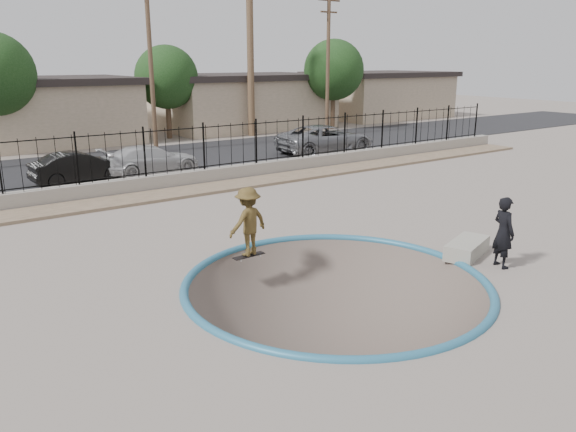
{
  "coord_description": "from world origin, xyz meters",
  "views": [
    {
      "loc": [
        -7.77,
        -10.06,
        4.92
      ],
      "look_at": [
        0.78,
        2.0,
        0.79
      ],
      "focal_mm": 35.0,
      "sensor_mm": 36.0,
      "label": 1
    }
  ],
  "objects_px": {
    "skater": "(248,225)",
    "skateboard": "(249,256)",
    "car_d": "(326,139)",
    "videographer": "(503,232)",
    "car_b": "(80,167)",
    "concrete_ledge": "(467,248)",
    "car_c": "(151,160)"
  },
  "relations": [
    {
      "from": "concrete_ledge",
      "to": "car_c",
      "type": "height_order",
      "value": "car_c"
    },
    {
      "from": "skateboard",
      "to": "videographer",
      "type": "distance_m",
      "value": 6.32
    },
    {
      "from": "videographer",
      "to": "concrete_ledge",
      "type": "distance_m",
      "value": 1.21
    },
    {
      "from": "skateboard",
      "to": "concrete_ledge",
      "type": "distance_m",
      "value": 5.66
    },
    {
      "from": "skater",
      "to": "skateboard",
      "type": "relative_size",
      "value": 1.97
    },
    {
      "from": "car_c",
      "to": "videographer",
      "type": "bearing_deg",
      "value": -172.1
    },
    {
      "from": "skateboard",
      "to": "car_d",
      "type": "xyz_separation_m",
      "value": [
        12.09,
        11.8,
        0.73
      ]
    },
    {
      "from": "videographer",
      "to": "concrete_ledge",
      "type": "relative_size",
      "value": 1.1
    },
    {
      "from": "skateboard",
      "to": "videographer",
      "type": "xyz_separation_m",
      "value": [
        4.73,
        -4.1,
        0.82
      ]
    },
    {
      "from": "car_c",
      "to": "car_b",
      "type": "bearing_deg",
      "value": 88.82
    },
    {
      "from": "car_d",
      "to": "skateboard",
      "type": "bearing_deg",
      "value": 137.28
    },
    {
      "from": "skateboard",
      "to": "concrete_ledge",
      "type": "relative_size",
      "value": 0.56
    },
    {
      "from": "car_c",
      "to": "car_d",
      "type": "bearing_deg",
      "value": -91.18
    },
    {
      "from": "skater",
      "to": "car_b",
      "type": "distance_m",
      "value": 11.84
    },
    {
      "from": "videographer",
      "to": "concrete_ledge",
      "type": "height_order",
      "value": "videographer"
    },
    {
      "from": "skater",
      "to": "car_d",
      "type": "xyz_separation_m",
      "value": [
        12.09,
        11.8,
        -0.09
      ]
    },
    {
      "from": "skater",
      "to": "car_d",
      "type": "height_order",
      "value": "skater"
    },
    {
      "from": "car_c",
      "to": "car_d",
      "type": "xyz_separation_m",
      "value": [
        9.9,
        0.0,
        0.13
      ]
    },
    {
      "from": "car_b",
      "to": "concrete_ledge",
      "type": "bearing_deg",
      "value": -163.13
    },
    {
      "from": "car_b",
      "to": "videographer",
      "type": "bearing_deg",
      "value": -164.33
    },
    {
      "from": "car_d",
      "to": "skater",
      "type": "bearing_deg",
      "value": 137.28
    },
    {
      "from": "skater",
      "to": "concrete_ledge",
      "type": "distance_m",
      "value": 5.7
    },
    {
      "from": "skater",
      "to": "car_c",
      "type": "xyz_separation_m",
      "value": [
        2.19,
        11.8,
        -0.22
      ]
    },
    {
      "from": "skater",
      "to": "car_c",
      "type": "relative_size",
      "value": 0.41
    },
    {
      "from": "concrete_ledge",
      "to": "car_b",
      "type": "bearing_deg",
      "value": 110.67
    },
    {
      "from": "skateboard",
      "to": "car_c",
      "type": "bearing_deg",
      "value": 77.53
    },
    {
      "from": "videographer",
      "to": "car_d",
      "type": "xyz_separation_m",
      "value": [
        7.36,
        15.9,
        -0.09
      ]
    },
    {
      "from": "skateboard",
      "to": "car_b",
      "type": "height_order",
      "value": "car_b"
    },
    {
      "from": "videographer",
      "to": "car_d",
      "type": "relative_size",
      "value": 0.32
    },
    {
      "from": "car_c",
      "to": "car_d",
      "type": "relative_size",
      "value": 0.79
    },
    {
      "from": "car_c",
      "to": "concrete_ledge",
      "type": "bearing_deg",
      "value": -171.5
    },
    {
      "from": "skateboard",
      "to": "concrete_ledge",
      "type": "xyz_separation_m",
      "value": [
        4.73,
        -3.1,
        0.14
      ]
    }
  ]
}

